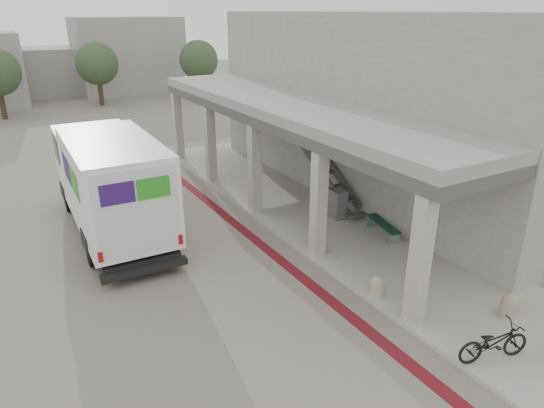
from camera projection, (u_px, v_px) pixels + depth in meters
ground at (265, 281)px, 13.55m from camera, size 120.00×120.00×0.00m
bike_lane_stripe at (262, 245)px, 15.62m from camera, size 0.35×40.00×0.01m
sidewalk at (375, 247)px, 15.40m from camera, size 4.40×28.00×0.12m
transit_building at (360, 110)px, 19.08m from camera, size 7.60×17.00×7.00m
distant_backdrop at (22, 67)px, 40.02m from camera, size 28.00×10.00×6.50m
tree_mid at (97, 64)px, 37.38m from camera, size 3.20×3.20×4.80m
tree_right at (199, 60)px, 40.30m from camera, size 3.20×3.20×4.80m
fedex_truck at (110, 181)px, 15.99m from camera, size 2.67×8.04×3.41m
bench at (383, 226)px, 16.01m from camera, size 0.75×1.76×0.40m
bollard_near at (510, 305)px, 11.71m from camera, size 0.42×0.42×0.62m
bollard_far at (377, 285)px, 12.61m from camera, size 0.36×0.36×0.55m
utility_cabinet at (337, 204)px, 17.25m from camera, size 0.49×0.64×1.04m
bicycle_black at (494, 342)px, 10.20m from camera, size 1.74×1.00×0.87m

